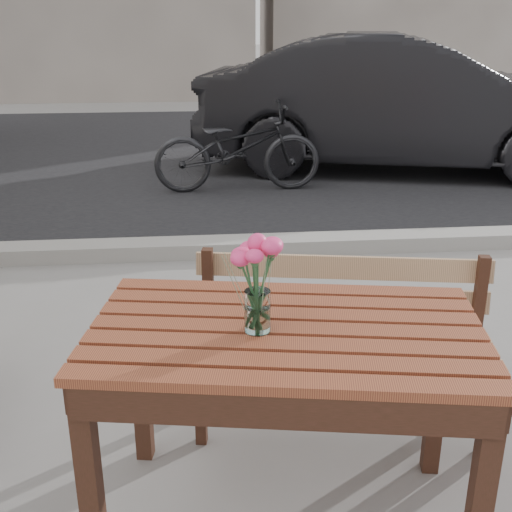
{
  "coord_description": "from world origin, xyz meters",
  "views": [
    {
      "loc": [
        -0.38,
        -1.77,
        1.78
      ],
      "look_at": [
        -0.19,
        0.16,
        1.05
      ],
      "focal_mm": 45.0,
      "sensor_mm": 36.0,
      "label": 1
    }
  ],
  "objects_px": {
    "main_vase": "(258,272)",
    "bicycle": "(237,148)",
    "parked_car": "(404,104)",
    "main_table": "(286,362)"
  },
  "relations": [
    {
      "from": "main_table",
      "to": "main_vase",
      "type": "distance_m",
      "value": 0.36
    },
    {
      "from": "parked_car",
      "to": "main_vase",
      "type": "bearing_deg",
      "value": 172.03
    },
    {
      "from": "main_table",
      "to": "main_vase",
      "type": "relative_size",
      "value": 4.24
    },
    {
      "from": "main_table",
      "to": "main_vase",
      "type": "height_order",
      "value": "main_vase"
    },
    {
      "from": "main_vase",
      "to": "parked_car",
      "type": "distance_m",
      "value": 6.12
    },
    {
      "from": "main_vase",
      "to": "bicycle",
      "type": "height_order",
      "value": "main_vase"
    },
    {
      "from": "main_table",
      "to": "parked_car",
      "type": "relative_size",
      "value": 0.3
    },
    {
      "from": "main_table",
      "to": "bicycle",
      "type": "relative_size",
      "value": 0.81
    },
    {
      "from": "main_vase",
      "to": "bicycle",
      "type": "distance_m",
      "value": 4.87
    },
    {
      "from": "main_table",
      "to": "main_vase",
      "type": "xyz_separation_m",
      "value": [
        -0.1,
        -0.02,
        0.34
      ]
    }
  ]
}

